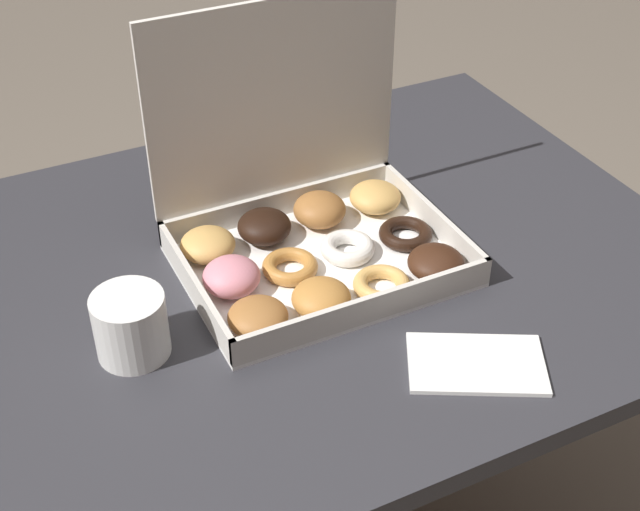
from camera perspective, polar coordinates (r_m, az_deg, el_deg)
The scene contains 4 objects.
dining_table at distance 1.34m, azimuth -0.01°, elevation -3.89°, with size 1.05×0.84×0.76m.
donut_box at distance 1.24m, azimuth -0.87°, elevation 2.03°, with size 0.38×0.29×0.34m.
coffee_mug at distance 1.12m, azimuth -12.04°, elevation -4.34°, with size 0.09×0.09×0.09m.
paper_napkin at distance 1.12m, azimuth 9.98°, elevation -6.84°, with size 0.20×0.17×0.01m.
Camera 1 is at (-0.45, -0.91, 1.52)m, focal length 50.00 mm.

